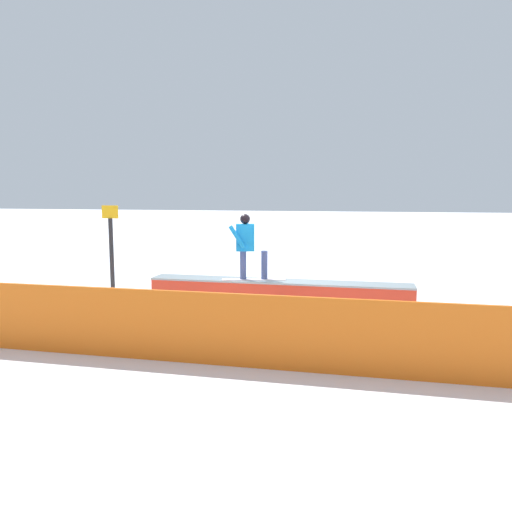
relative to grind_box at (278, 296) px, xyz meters
name	(u,v)px	position (x,y,z in m)	size (l,w,h in m)	color
ground_plane	(278,309)	(0.00, 0.00, -0.29)	(120.00, 120.00, 0.00)	white
grind_box	(278,296)	(0.00, 0.00, 0.00)	(5.80, 0.66, 0.65)	red
snowboarder	(247,244)	(0.69, 0.04, 1.15)	(1.44, 0.66, 1.46)	silver
safety_fence	(234,330)	(0.00, 3.69, 0.26)	(10.99, 0.06, 1.10)	orange
trail_marker	(111,251)	(3.93, 0.17, 0.92)	(0.40, 0.10, 2.28)	#262628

